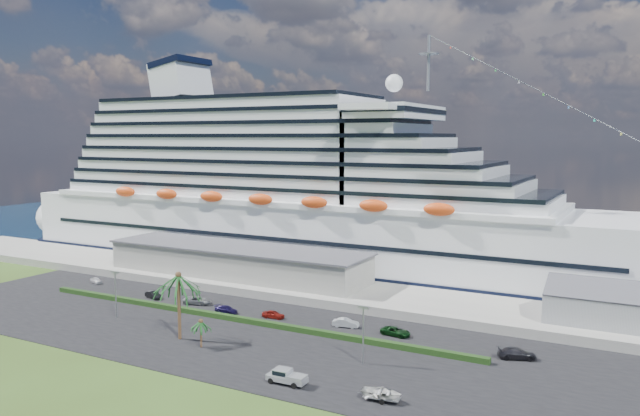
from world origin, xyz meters
The scene contains 22 objects.
ground centered at (0.00, 0.00, 0.00)m, with size 420.00×420.00×0.00m, color #334818.
asphalt_lot centered at (0.00, 11.00, 0.06)m, with size 140.00×38.00×0.12m, color black.
wharf centered at (0.00, 40.00, 0.90)m, with size 240.00×20.00×1.80m, color gray.
water centered at (0.00, 130.00, 0.01)m, with size 420.00×160.00×0.02m, color black.
cruise_ship centered at (-21.53, 64.00, 16.69)m, with size 191.00×38.00×54.00m.
terminal_building centered at (-25.00, 40.00, 5.01)m, with size 61.00×15.00×6.30m.
port_shed centered at (52.00, 40.00, 4.40)m, with size 24.00×12.31×7.37m.
hedge centered at (-8.00, 16.00, 0.57)m, with size 88.00×1.10×0.90m, color black.
lamp_post_left centered at (-28.00, 8.00, 5.34)m, with size 1.60×0.35×8.27m.
lamp_post_right centered at (20.00, 8.00, 5.34)m, with size 1.60×0.35×8.27m.
palm_tall centered at (-10.00, 4.00, 9.20)m, with size 8.82×8.82×11.13m.
palm_short centered at (-4.50, 2.50, 3.67)m, with size 3.53×3.53×4.56m.
parked_car_0 centered at (-51.37, 24.53, 0.74)m, with size 1.46×3.64×1.24m, color silver.
parked_car_1 centered at (-31.29, 20.78, 0.82)m, with size 1.49×4.28×1.41m, color black.
parked_car_2 centered at (-20.83, 21.53, 0.87)m, with size 2.48×5.38×1.50m, color gray.
parked_car_3 centered at (-12.36, 19.31, 0.77)m, with size 1.82×4.48×1.30m, color #16113B.
parked_car_4 centered at (-3.05, 20.59, 0.81)m, with size 1.62×4.02×1.37m, color maroon.
parked_car_5 centered at (10.51, 21.94, 0.86)m, with size 1.56×4.46×1.47m, color silver.
parked_car_6 centered at (19.55, 21.72, 0.80)m, with size 2.26×4.91×1.36m, color black.
parked_car_7 centered at (38.82, 20.12, 0.90)m, with size 2.20×5.41×1.57m, color black.
pickup_truck centered at (14.29, -3.47, 1.17)m, with size 5.46×2.19×1.91m.
boat_trailer centered at (27.26, -2.60, 1.19)m, with size 5.77×4.15×1.61m.
Camera 1 is at (54.91, -69.80, 32.01)m, focal length 35.00 mm.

